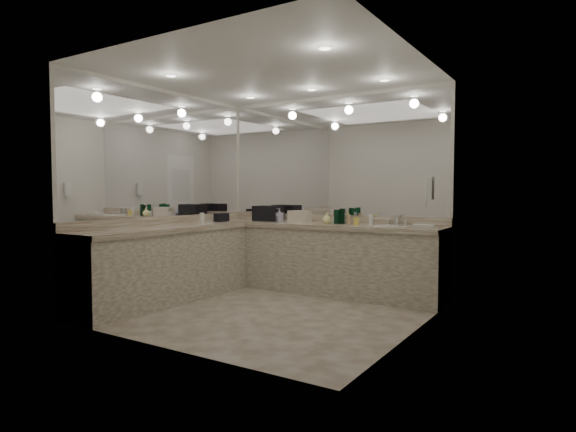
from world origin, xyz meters
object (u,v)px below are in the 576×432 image
Objects in this scene: soap_bottle_b at (279,215)px; soap_bottle_c at (327,218)px; wall_phone at (430,188)px; soap_bottle_a at (267,212)px; sink at (391,227)px; hand_towel at (424,226)px; cream_cosmetic_case at (300,216)px; black_toiletry_bag at (268,213)px.

soap_bottle_b is 1.25× the size of soap_bottle_c.
wall_phone reaches higher than soap_bottle_a.
sink is 2.37× the size of soap_bottle_b.
hand_towel reaches higher than sink.
hand_towel is (0.41, -0.06, 0.02)m from sink.
sink is at bearing 171.16° from hand_towel.
cream_cosmetic_case is 0.41m from soap_bottle_c.
soap_bottle_a is (-1.83, 0.03, 0.12)m from sink.
wall_phone is at bearing -66.31° from hand_towel.
cream_cosmetic_case is at bearing 165.71° from wall_phone.
black_toiletry_bag is 0.98m from soap_bottle_c.
soap_bottle_b is at bearing 179.01° from hand_towel.
soap_bottle_b is at bearing 179.75° from soap_bottle_c.
soap_bottle_b reaches higher than soap_bottle_c.
soap_bottle_b reaches higher than sink.
soap_bottle_b is at bearing -166.48° from cream_cosmetic_case.
soap_bottle_a reaches higher than soap_bottle_b.
black_toiletry_bag reaches higher than soap_bottle_c.
soap_bottle_a is 1.61× the size of soap_bottle_c.
sink is 1.58m from soap_bottle_b.
soap_bottle_a is at bearing 167.70° from wall_phone.
black_toiletry_bag is (-2.42, 0.55, -0.34)m from wall_phone.
black_toiletry_bag is at bearing 175.38° from soap_bottle_c.
wall_phone is 2.26m from soap_bottle_b.
soap_bottle_a is at bearing 176.29° from soap_bottle_c.
soap_bottle_c is at bearing -0.25° from soap_bottle_b.
black_toiletry_bag is 0.56m from cream_cosmetic_case.
soap_bottle_c is (0.98, -0.06, -0.04)m from soap_bottle_a.
wall_phone is at bearing -39.57° from sink.
wall_phone is 0.64m from hand_towel.
black_toiletry_bag reaches higher than sink.
soap_bottle_c is at bearing -4.62° from black_toiletry_bag.
black_toiletry_bag reaches higher than hand_towel.
soap_bottle_c is (0.41, -0.01, -0.01)m from cream_cosmetic_case.
wall_phone is at bearing -12.68° from black_toiletry_bag.
black_toiletry_bag is 2.62× the size of soap_bottle_c.
wall_phone is 1.29× the size of soap_bottle_b.
cream_cosmetic_case is at bearing 0.91° from soap_bottle_b.
soap_bottle_a is (-2.24, 0.09, 0.10)m from hand_towel.
black_toiletry_bag is at bearing 162.59° from soap_bottle_b.
wall_phone reaches higher than black_toiletry_bag.
soap_bottle_a is at bearing 166.29° from soap_bottle_b.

